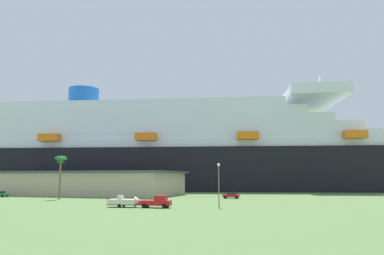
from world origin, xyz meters
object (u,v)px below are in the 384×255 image
object	(u,v)px
parked_car_red_hatchback	(231,195)
street_lamp	(219,178)
parked_car_green_wagon	(0,194)
cruise_ship	(160,154)
pickup_truck	(157,202)
small_boat_on_trailer	(127,202)
palm_tree	(61,163)

from	to	relation	value
parked_car_red_hatchback	street_lamp	bearing A→B (deg)	-89.44
parked_car_green_wagon	street_lamp	bearing A→B (deg)	-19.09
cruise_ship	pickup_truck	bearing A→B (deg)	-73.76
street_lamp	parked_car_green_wagon	bearing A→B (deg)	160.91
cruise_ship	pickup_truck	xyz separation A→B (m)	(25.04, -86.01, -14.13)
street_lamp	parked_car_green_wagon	size ratio (longest dim) A/B	1.84
street_lamp	parked_car_green_wagon	distance (m)	67.62
cruise_ship	small_boat_on_trailer	distance (m)	89.29
street_lamp	parked_car_red_hatchback	size ratio (longest dim) A/B	1.86
small_boat_on_trailer	parked_car_red_hatchback	xyz separation A→B (m)	(16.21, 31.23, -0.13)
small_boat_on_trailer	cruise_ship	bearing A→B (deg)	102.66
pickup_truck	parked_car_red_hatchback	world-z (taller)	pickup_truck
small_boat_on_trailer	parked_car_red_hatchback	bearing A→B (deg)	62.56
small_boat_on_trailer	street_lamp	bearing A→B (deg)	12.70
small_boat_on_trailer	parked_car_red_hatchback	distance (m)	35.19
palm_tree	street_lamp	distance (m)	44.90
palm_tree	parked_car_red_hatchback	world-z (taller)	palm_tree
cruise_ship	parked_car_green_wagon	distance (m)	67.94
parked_car_green_wagon	parked_car_red_hatchback	distance (m)	63.73
cruise_ship	parked_car_red_hatchback	world-z (taller)	cruise_ship
cruise_ship	pickup_truck	distance (m)	90.69
small_boat_on_trailer	parked_car_green_wagon	size ratio (longest dim) A/B	1.66
street_lamp	parked_car_green_wagon	xyz separation A→B (m)	(-63.77, 22.07, -4.38)
street_lamp	parked_car_red_hatchback	world-z (taller)	street_lamp
pickup_truck	parked_car_green_wagon	size ratio (longest dim) A/B	1.29
pickup_truck	parked_car_green_wagon	xyz separation A→B (m)	(-53.01, 25.78, -0.21)
small_boat_on_trailer	street_lamp	distance (m)	17.42
pickup_truck	street_lamp	distance (m)	12.12
pickup_truck	small_boat_on_trailer	size ratio (longest dim) A/B	0.78
parked_car_green_wagon	small_boat_on_trailer	bearing A→B (deg)	-28.60
pickup_truck	palm_tree	size ratio (longest dim) A/B	0.52
pickup_truck	parked_car_red_hatchback	distance (m)	32.94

